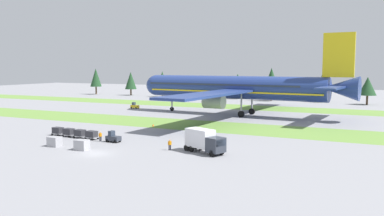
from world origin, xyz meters
name	(u,v)px	position (x,y,z in m)	size (l,w,h in m)	color
ground_plane	(96,154)	(0.00, 0.00, 0.00)	(400.00, 400.00, 0.00)	gray
grass_strip_near	(192,125)	(0.00, 33.54, 0.00)	(320.00, 15.53, 0.01)	olive
grass_strip_far	(250,107)	(0.00, 76.60, 0.00)	(320.00, 15.53, 0.01)	olive
airliner	(239,87)	(3.79, 54.92, 7.52)	(60.00, 73.89, 20.98)	navy
baggage_tug	(113,137)	(-3.39, 8.80, 0.81)	(2.70, 1.51, 1.97)	#2D333D
cargo_dolly_lead	(92,134)	(-8.40, 9.21, 0.92)	(2.32, 1.68, 1.55)	#A3A3A8
cargo_dolly_second	(80,133)	(-11.29, 9.45, 0.92)	(2.32, 1.68, 1.55)	#A3A3A8
cargo_dolly_third	(69,132)	(-14.18, 9.69, 0.92)	(2.32, 1.68, 1.55)	#A3A3A8
cargo_dolly_fourth	(58,131)	(-17.07, 9.92, 0.92)	(2.32, 1.68, 1.55)	#A3A3A8
catering_truck	(204,140)	(14.46, 7.60, 1.95)	(7.31, 4.73, 3.58)	#2D333D
pushback_tractor	(135,106)	(-31.41, 57.75, 0.81)	(2.70, 1.50, 1.97)	yellow
ground_crew_marshaller	(170,144)	(8.80, 7.04, 0.95)	(0.52, 0.36, 1.74)	black
ground_crew_loader	(100,136)	(-5.85, 8.45, 0.95)	(0.37, 0.47, 1.74)	black
uld_container_0	(55,142)	(-9.82, 1.59, 0.79)	(2.00, 1.60, 1.59)	#A3A3A8
uld_container_1	(82,145)	(-3.78, 1.21, 0.81)	(2.00, 1.60, 1.62)	#A3A3A8
taxiway_marker_0	(194,128)	(3.22, 27.92, 0.29)	(0.44, 0.44, 0.57)	orange
taxiway_marker_1	(153,125)	(-6.78, 27.90, 0.27)	(0.44, 0.44, 0.53)	orange
distant_tree_line	(271,82)	(-0.62, 105.52, 6.98)	(172.54, 11.54, 12.57)	#4C3823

